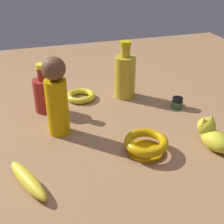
{
  "coord_description": "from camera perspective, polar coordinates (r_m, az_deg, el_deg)",
  "views": [
    {
      "loc": [
        0.77,
        -0.24,
        0.52
      ],
      "look_at": [
        0.0,
        0.0,
        0.08
      ],
      "focal_mm": 48.9,
      "sensor_mm": 36.0,
      "label": 1
    }
  ],
  "objects": [
    {
      "name": "nail_polish_jar",
      "position": [
        1.13,
        12.11,
        1.69
      ],
      "size": [
        0.04,
        0.04,
        0.04
      ],
      "color": "#335E2A",
      "rests_on": "ground"
    },
    {
      "name": "bottle_short",
      "position": [
        1.09,
        -12.62,
        3.39
      ],
      "size": [
        0.07,
        0.07,
        0.17
      ],
      "color": "maroon",
      "rests_on": "ground"
    },
    {
      "name": "cat_figurine",
      "position": [
        0.93,
        18.31,
        -4.2
      ],
      "size": [
        0.14,
        0.08,
        0.09
      ],
      "color": "gold",
      "rests_on": "ground"
    },
    {
      "name": "ground",
      "position": [
        0.96,
        0.0,
        -4.08
      ],
      "size": [
        2.0,
        2.0,
        0.0
      ],
      "primitive_type": "plane",
      "color": "#936D47"
    },
    {
      "name": "bangle",
      "position": [
        1.18,
        -5.87,
        3.0
      ],
      "size": [
        0.11,
        0.11,
        0.02
      ],
      "primitive_type": "torus",
      "color": "yellow",
      "rests_on": "ground"
    },
    {
      "name": "bowl",
      "position": [
        0.87,
        6.4,
        -5.95
      ],
      "size": [
        0.13,
        0.13,
        0.05
      ],
      "color": "#C58E06",
      "rests_on": "ground"
    },
    {
      "name": "banana",
      "position": [
        0.79,
        -15.45,
        -12.19
      ],
      "size": [
        0.17,
        0.1,
        0.04
      ],
      "primitive_type": "ellipsoid",
      "rotation": [
        0.0,
        0.0,
        3.54
      ],
      "color": "yellow",
      "rests_on": "ground"
    },
    {
      "name": "bottle_tall",
      "position": [
        1.16,
        2.44,
        6.92
      ],
      "size": [
        0.08,
        0.08,
        0.22
      ],
      "color": "gold",
      "rests_on": "ground"
    },
    {
      "name": "person_figure_adult",
      "position": [
        0.92,
        -10.37,
        2.93
      ],
      "size": [
        0.07,
        0.07,
        0.25
      ],
      "color": "#D09805",
      "rests_on": "ground"
    }
  ]
}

